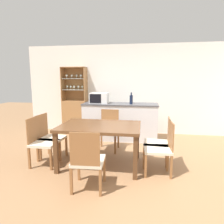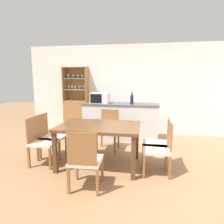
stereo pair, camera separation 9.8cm
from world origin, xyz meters
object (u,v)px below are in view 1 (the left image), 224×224
dining_chair_head_near (88,160)px  wine_bottle (131,99)px  dining_table (100,130)px  dining_chair_side_left_near (42,142)px  dining_chair_side_left_far (50,137)px  dining_chair_side_right_far (159,142)px  microwave (99,98)px  display_cabinet (75,112)px  dining_chair_head_far (108,130)px  dining_chair_side_right_near (160,148)px

dining_chair_head_near → wine_bottle: size_ratio=3.02×
dining_table → dining_chair_side_left_near: size_ratio=1.61×
dining_chair_side_left_far → dining_chair_side_right_far: 2.12m
microwave → wine_bottle: wine_bottle is taller
dining_chair_side_right_far → wine_bottle: bearing=25.9°
dining_chair_side_left_near → dining_chair_side_right_far: same height
dining_chair_side_left_far → dining_chair_side_right_far: same height
dining_table → dining_chair_side_left_far: dining_chair_side_left_far is taller
dining_table → display_cabinet: bearing=119.5°
dining_chair_head_far → dining_chair_side_right_near: bearing=139.4°
dining_table → dining_chair_head_near: (0.00, -0.84, -0.23)m
dining_chair_head_near → dining_chair_head_far: 1.68m
display_cabinet → dining_chair_head_far: 1.88m
dining_chair_head_far → microwave: bearing=-63.0°
microwave → wine_bottle: (0.85, -0.12, -0.01)m
dining_chair_side_left_near → dining_chair_side_left_far: same height
microwave → dining_chair_side_left_far: bearing=-113.4°
dining_table → microwave: microwave is taller
wine_bottle → dining_chair_side_left_far: bearing=-136.6°
microwave → dining_table: bearing=-77.0°
dining_chair_side_left_far → dining_chair_side_right_far: bearing=93.7°
display_cabinet → dining_chair_side_right_near: size_ratio=2.15×
wine_bottle → dining_chair_head_far: bearing=-121.2°
display_cabinet → dining_chair_side_left_far: bearing=-84.6°
microwave → wine_bottle: 0.85m
dining_table → dining_chair_side_right_near: 1.10m
dining_chair_side_left_far → wine_bottle: 2.18m
dining_chair_side_right_near → dining_chair_head_near: bearing=119.6°
dining_chair_side_left_near → dining_chair_side_right_near: 2.13m
dining_chair_head_near → dining_chair_head_far: size_ratio=1.00×
display_cabinet → dining_chair_side_right_far: (2.32, -2.08, -0.16)m
dining_chair_side_left_far → wine_bottle: (1.52, 1.43, 0.63)m
dining_chair_side_right_near → wine_bottle: bearing=15.7°
dining_table → wine_bottle: wine_bottle is taller
display_cabinet → dining_chair_side_right_far: display_cabinet is taller
display_cabinet → dining_chair_side_right_near: bearing=-45.6°
dining_table → dining_chair_side_right_far: dining_chair_side_right_far is taller
dining_chair_side_left_far → wine_bottle: size_ratio=3.02×
dining_chair_side_left_near → wine_bottle: bearing=137.7°
display_cabinet → wine_bottle: 1.89m
microwave → dining_chair_side_left_near: bearing=-109.9°
dining_chair_side_left_far → dining_chair_head_near: same height
dining_chair_side_left_near → microwave: (0.67, 1.85, 0.64)m
dining_chair_head_far → dining_chair_side_left_far: bearing=35.2°
dining_chair_side_left_near → dining_chair_side_right_far: (2.13, 0.30, 0.00)m
display_cabinet → dining_chair_head_near: bearing=-67.6°
dining_table → dining_chair_head_far: bearing=89.9°
dining_chair_head_far → microwave: (-0.39, 0.86, 0.64)m
dining_chair_side_left_far → microwave: size_ratio=1.91×
dining_chair_head_far → microwave: 1.14m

